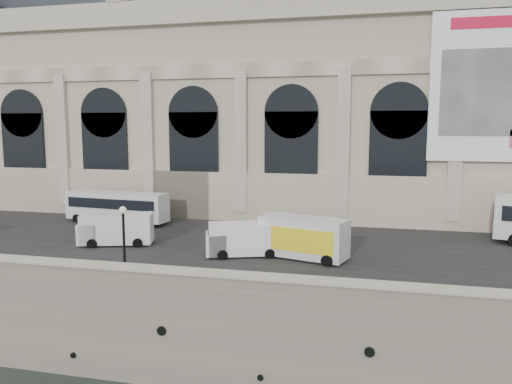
{
  "coord_description": "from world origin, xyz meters",
  "views": [
    {
      "loc": [
        13.97,
        -26.08,
        15.62
      ],
      "look_at": [
        2.48,
        22.0,
        9.05
      ],
      "focal_mm": 35.0,
      "sensor_mm": 36.0,
      "label": 1
    }
  ],
  "objects_px": {
    "van_c": "(113,229)",
    "lamp_right": "(124,241)",
    "box_truck": "(298,237)",
    "bus_left": "(117,206)",
    "van_b": "(240,239)"
  },
  "relations": [
    {
      "from": "van_c",
      "to": "lamp_right",
      "type": "xyz_separation_m",
      "value": [
        4.96,
        -7.33,
        0.94
      ]
    },
    {
      "from": "lamp_right",
      "to": "van_c",
      "type": "bearing_deg",
      "value": 124.1
    },
    {
      "from": "box_truck",
      "to": "lamp_right",
      "type": "bearing_deg",
      "value": -146.06
    },
    {
      "from": "box_truck",
      "to": "lamp_right",
      "type": "relative_size",
      "value": 1.75
    },
    {
      "from": "bus_left",
      "to": "lamp_right",
      "type": "xyz_separation_m",
      "value": [
        9.19,
        -15.67,
        0.5
      ]
    },
    {
      "from": "van_b",
      "to": "box_truck",
      "type": "xyz_separation_m",
      "value": [
        4.23,
        0.48,
        0.26
      ]
    },
    {
      "from": "bus_left",
      "to": "van_b",
      "type": "bearing_deg",
      "value": -31.37
    },
    {
      "from": "van_c",
      "to": "box_truck",
      "type": "distance_m",
      "value": 15.2
    },
    {
      "from": "bus_left",
      "to": "box_truck",
      "type": "bearing_deg",
      "value": -24.32
    },
    {
      "from": "van_b",
      "to": "box_truck",
      "type": "distance_m",
      "value": 4.26
    },
    {
      "from": "box_truck",
      "to": "van_b",
      "type": "bearing_deg",
      "value": -173.46
    },
    {
      "from": "lamp_right",
      "to": "van_b",
      "type": "bearing_deg",
      "value": 46.84
    },
    {
      "from": "bus_left",
      "to": "lamp_right",
      "type": "relative_size",
      "value": 2.39
    },
    {
      "from": "bus_left",
      "to": "van_c",
      "type": "xyz_separation_m",
      "value": [
        4.23,
        -8.34,
        -0.44
      ]
    },
    {
      "from": "bus_left",
      "to": "van_b",
      "type": "xyz_separation_m",
      "value": [
        15.2,
        -9.27,
        -0.49
      ]
    }
  ]
}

